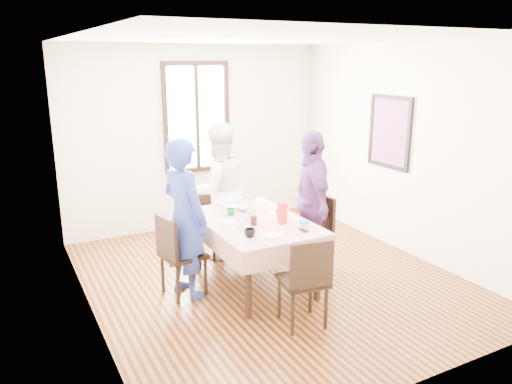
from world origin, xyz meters
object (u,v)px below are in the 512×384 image
(chair_left, at_px, (183,255))
(person_left, at_px, (184,219))
(chair_right, at_px, (310,234))
(chair_near, at_px, (303,280))
(person_far, at_px, (218,191))
(person_right, at_px, (310,202))
(dining_table, at_px, (254,253))
(chair_far, at_px, (218,221))

(chair_left, relative_size, person_left, 0.53)
(chair_right, height_order, chair_near, same)
(person_far, relative_size, person_right, 1.01)
(dining_table, bearing_deg, person_left, 169.92)
(chair_far, xyz_separation_m, person_left, (-0.77, -0.87, 0.41))
(person_right, bearing_deg, chair_near, -18.19)
(person_left, height_order, person_right, person_left)
(dining_table, xyz_separation_m, chair_near, (0.00, -1.00, 0.08))
(chair_near, bearing_deg, person_right, 62.89)
(chair_far, bearing_deg, chair_right, 122.23)
(dining_table, height_order, person_far, person_far)
(chair_right, bearing_deg, person_far, 38.14)
(chair_right, relative_size, person_left, 0.53)
(person_right, bearing_deg, person_left, -75.31)
(chair_near, height_order, person_far, person_far)
(person_far, bearing_deg, chair_far, -92.52)
(person_far, bearing_deg, dining_table, 87.48)
(chair_left, distance_m, person_left, 0.41)
(person_far, bearing_deg, person_right, 126.81)
(chair_right, relative_size, person_right, 0.53)
(person_far, height_order, person_right, person_far)
(chair_far, bearing_deg, person_left, 41.06)
(dining_table, xyz_separation_m, chair_right, (0.79, 0.05, 0.08))
(chair_left, relative_size, chair_far, 1.00)
(chair_right, height_order, person_left, person_left)
(chair_far, distance_m, person_right, 1.29)
(chair_far, relative_size, person_left, 0.53)
(chair_left, xyz_separation_m, person_far, (0.79, 0.85, 0.41))
(chair_left, bearing_deg, chair_far, 127.76)
(dining_table, distance_m, chair_right, 0.80)
(chair_near, xyz_separation_m, person_right, (0.77, 1.05, 0.40))
(chair_left, distance_m, chair_right, 1.58)
(chair_near, relative_size, person_left, 0.53)
(chair_right, height_order, person_far, person_far)
(person_far, bearing_deg, chair_near, 87.48)
(chair_right, xyz_separation_m, person_far, (-0.79, 0.94, 0.41))
(chair_far, bearing_deg, chair_left, 40.29)
(chair_right, bearing_deg, person_left, 84.70)
(dining_table, relative_size, chair_far, 1.60)
(dining_table, distance_m, person_left, 0.92)
(chair_right, distance_m, person_left, 1.61)
(chair_far, relative_size, person_right, 0.53)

